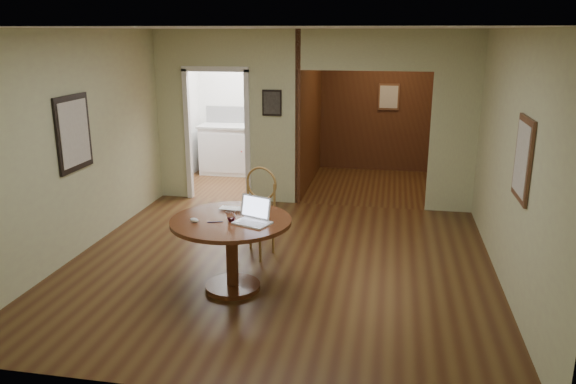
% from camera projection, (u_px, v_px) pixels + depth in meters
% --- Properties ---
extents(floor, '(5.00, 5.00, 0.00)m').
position_uv_depth(floor, '(278.00, 265.00, 6.64)').
color(floor, '#412312').
rests_on(floor, ground).
extents(room_shell, '(5.20, 7.50, 5.00)m').
position_uv_depth(room_shell, '(288.00, 117.00, 9.29)').
color(room_shell, white).
rests_on(room_shell, ground).
extents(dining_table, '(1.26, 1.26, 0.79)m').
position_uv_depth(dining_table, '(231.00, 238.00, 5.88)').
color(dining_table, '#5A2A16').
rests_on(dining_table, ground).
extents(chair, '(0.57, 0.57, 1.09)m').
position_uv_depth(chair, '(257.00, 207.00, 6.84)').
color(chair, '#A17E39').
rests_on(chair, ground).
extents(open_laptop, '(0.42, 0.42, 0.25)m').
position_uv_depth(open_laptop, '(254.00, 216.00, 5.73)').
color(open_laptop, white).
rests_on(open_laptop, dining_table).
extents(closed_laptop, '(0.35, 0.24, 0.03)m').
position_uv_depth(closed_laptop, '(233.00, 210.00, 6.06)').
color(closed_laptop, silver).
rests_on(closed_laptop, dining_table).
extents(mouse, '(0.12, 0.10, 0.05)m').
position_uv_depth(mouse, '(194.00, 220.00, 5.72)').
color(mouse, white).
rests_on(mouse, dining_table).
extents(wine_glass, '(0.09, 0.09, 0.10)m').
position_uv_depth(wine_glass, '(231.00, 216.00, 5.75)').
color(wine_glass, white).
rests_on(wine_glass, dining_table).
extents(pen, '(0.15, 0.05, 0.01)m').
position_uv_depth(pen, '(215.00, 222.00, 5.72)').
color(pen, navy).
rests_on(pen, dining_table).
extents(kitchen_cabinet, '(2.06, 0.60, 0.94)m').
position_uv_depth(kitchen_cabinet, '(253.00, 150.00, 10.71)').
color(kitchen_cabinet, white).
rests_on(kitchen_cabinet, ground).
extents(grocery_bag, '(0.41, 0.38, 0.33)m').
position_uv_depth(grocery_bag, '(273.00, 118.00, 10.47)').
color(grocery_bag, '#C1AF8D').
rests_on(grocery_bag, kitchen_cabinet).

